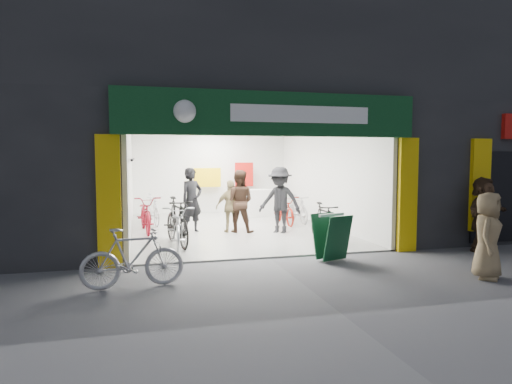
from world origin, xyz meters
name	(u,v)px	position (x,y,z in m)	size (l,w,h in m)	color
ground	(270,259)	(0.00, 0.00, 0.00)	(60.00, 60.00, 0.00)	#56565B
building	(254,89)	(0.91, 4.99, 4.31)	(17.00, 10.27, 8.00)	#232326
bike_left_front	(179,227)	(-1.80, 1.48, 0.53)	(0.70, 2.01, 1.06)	silver
bike_left_midfront	(177,222)	(-1.80, 1.88, 0.60)	(0.56, 1.98, 1.19)	black
bike_left_midback	(146,214)	(-2.50, 4.05, 0.53)	(0.71, 2.03, 1.07)	maroon
bike_left_back	(153,210)	(-2.27, 5.41, 0.51)	(0.48, 1.69, 1.01)	silver
bike_right_front	(323,223)	(1.80, 1.36, 0.51)	(0.48, 1.69, 1.02)	black
bike_right_mid	(284,210)	(1.80, 4.53, 0.47)	(0.63, 1.80, 0.94)	maroon
bike_right_back	(298,209)	(2.31, 4.67, 0.47)	(0.44, 1.57, 0.94)	#A8A8AC
parked_bike	(133,258)	(-2.81, -1.51, 0.51)	(0.47, 1.68, 1.01)	#BBBBC0
customer_a	(192,201)	(-1.24, 3.65, 0.93)	(0.68, 0.45, 1.86)	black
customer_b	(239,202)	(0.05, 3.33, 0.90)	(0.87, 0.68, 1.80)	#332017
customer_c	(280,201)	(1.14, 2.93, 0.94)	(1.22, 0.70, 1.89)	black
customer_d	(231,207)	(-0.16, 3.33, 0.76)	(0.89, 0.37, 1.52)	#9B875A
pedestrian_near	(488,236)	(3.30, -2.50, 0.77)	(0.76, 0.49, 1.55)	#937B55
pedestrian_far	(483,214)	(4.96, -0.46, 0.86)	(1.59, 0.51, 1.71)	#3C291B
sandwich_board	(331,236)	(1.19, -0.50, 0.53)	(0.78, 0.79, 0.96)	#104324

